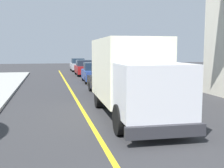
{
  "coord_description": "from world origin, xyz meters",
  "views": [
    {
      "loc": [
        -1.51,
        -1.14,
        2.71
      ],
      "look_at": [
        0.94,
        9.68,
        1.4
      ],
      "focal_mm": 45.81,
      "sensor_mm": 36.0,
      "label": 1
    }
  ],
  "objects_px": {
    "box_truck": "(131,74)",
    "parked_car_near": "(107,81)",
    "parked_car_mid": "(94,73)",
    "parked_car_far": "(84,68)",
    "parked_van_across": "(155,81)",
    "parked_car_furthest": "(78,65)"
  },
  "relations": [
    {
      "from": "parked_car_mid",
      "to": "box_truck",
      "type": "bearing_deg",
      "value": -92.32
    },
    {
      "from": "box_truck",
      "to": "parked_car_far",
      "type": "height_order",
      "value": "box_truck"
    },
    {
      "from": "parked_car_near",
      "to": "parked_car_mid",
      "type": "bearing_deg",
      "value": 87.92
    },
    {
      "from": "box_truck",
      "to": "parked_car_far",
      "type": "xyz_separation_m",
      "value": [
        0.56,
        19.78,
        -0.97
      ]
    },
    {
      "from": "box_truck",
      "to": "parked_car_furthest",
      "type": "height_order",
      "value": "box_truck"
    },
    {
      "from": "box_truck",
      "to": "parked_van_across",
      "type": "xyz_separation_m",
      "value": [
        3.38,
        5.87,
        -0.97
      ]
    },
    {
      "from": "parked_car_near",
      "to": "parked_car_mid",
      "type": "distance_m",
      "value": 6.82
    },
    {
      "from": "parked_car_mid",
      "to": "parked_car_far",
      "type": "xyz_separation_m",
      "value": [
        0.04,
        6.82,
        0.0
      ]
    },
    {
      "from": "parked_van_across",
      "to": "parked_car_near",
      "type": "bearing_deg",
      "value": 174.93
    },
    {
      "from": "parked_car_near",
      "to": "parked_car_mid",
      "type": "height_order",
      "value": "same"
    },
    {
      "from": "box_truck",
      "to": "parked_van_across",
      "type": "height_order",
      "value": "box_truck"
    },
    {
      "from": "parked_car_mid",
      "to": "parked_car_far",
      "type": "height_order",
      "value": "same"
    },
    {
      "from": "parked_car_far",
      "to": "parked_van_across",
      "type": "distance_m",
      "value": 14.2
    },
    {
      "from": "parked_car_near",
      "to": "parked_car_furthest",
      "type": "bearing_deg",
      "value": 89.13
    },
    {
      "from": "parked_car_mid",
      "to": "parked_car_furthest",
      "type": "xyz_separation_m",
      "value": [
        0.06,
        13.53,
        0.0
      ]
    },
    {
      "from": "parked_car_far",
      "to": "parked_van_across",
      "type": "xyz_separation_m",
      "value": [
        2.81,
        -13.91,
        0.0
      ]
    },
    {
      "from": "parked_car_near",
      "to": "parked_car_far",
      "type": "bearing_deg",
      "value": 88.81
    },
    {
      "from": "box_truck",
      "to": "parked_car_furthest",
      "type": "relative_size",
      "value": 1.64
    },
    {
      "from": "parked_car_far",
      "to": "parked_van_across",
      "type": "bearing_deg",
      "value": -78.56
    },
    {
      "from": "box_truck",
      "to": "parked_car_near",
      "type": "relative_size",
      "value": 1.62
    },
    {
      "from": "parked_car_mid",
      "to": "parked_car_near",
      "type": "bearing_deg",
      "value": -92.08
    },
    {
      "from": "box_truck",
      "to": "parked_car_far",
      "type": "relative_size",
      "value": 1.64
    }
  ]
}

